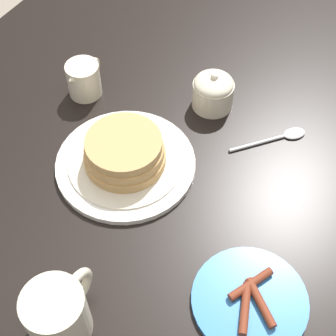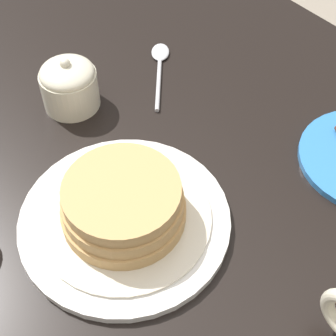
% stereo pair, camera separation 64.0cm
% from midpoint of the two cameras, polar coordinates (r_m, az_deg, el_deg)
% --- Properties ---
extents(dining_table, '(1.49, 1.08, 0.73)m').
position_cam_midpoint_polar(dining_table, '(0.90, -24.08, -16.97)').
color(dining_table, black).
rests_on(dining_table, ground_plane).
extents(pancake_plate, '(0.27, 0.27, 0.08)m').
position_cam_midpoint_polar(pancake_plate, '(0.77, -26.47, -16.51)').
color(pancake_plate, white).
rests_on(pancake_plate, dining_table).
extents(sugar_bowl, '(0.09, 0.09, 0.09)m').
position_cam_midpoint_polar(sugar_bowl, '(0.90, -28.07, -2.49)').
color(sugar_bowl, beige).
rests_on(sugar_bowl, dining_table).
extents(spoon, '(0.14, 0.12, 0.01)m').
position_cam_midpoint_polar(spoon, '(0.93, -18.02, 0.77)').
color(spoon, silver).
rests_on(spoon, dining_table).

